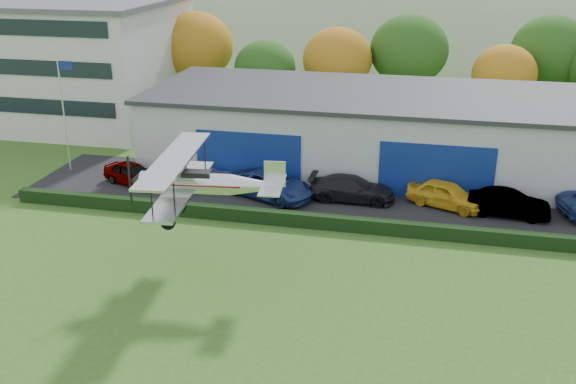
% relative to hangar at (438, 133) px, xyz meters
% --- Properties ---
extents(apron, '(48.00, 9.00, 0.05)m').
position_rel_hangar_xyz_m(apron, '(-2.00, -6.98, -2.63)').
color(apron, black).
rests_on(apron, ground).
extents(hedge, '(46.00, 0.60, 0.80)m').
position_rel_hangar_xyz_m(hedge, '(-2.00, -11.78, -2.26)').
color(hedge, black).
rests_on(hedge, ground).
extents(hangar, '(40.60, 12.60, 5.30)m').
position_rel_hangar_xyz_m(hangar, '(0.00, 0.00, 0.00)').
color(hangar, '#B2B7BC').
rests_on(hangar, ground).
extents(office_block, '(20.60, 15.60, 10.40)m').
position_rel_hangar_xyz_m(office_block, '(-33.00, 7.02, 2.56)').
color(office_block, silver).
rests_on(office_block, ground).
extents(flagpole, '(1.05, 0.10, 8.00)m').
position_rel_hangar_xyz_m(flagpole, '(-24.88, -5.98, 2.13)').
color(flagpole, silver).
rests_on(flagpole, ground).
extents(tree_belt, '(75.70, 13.22, 10.12)m').
position_rel_hangar_xyz_m(tree_belt, '(-4.15, 12.64, 2.95)').
color(tree_belt, '#3D2614').
rests_on(tree_belt, ground).
extents(distant_hills, '(430.00, 196.00, 56.00)m').
position_rel_hangar_xyz_m(distant_hills, '(-9.38, 112.02, -15.70)').
color(distant_hills, '#4C6642').
rests_on(distant_hills, ground).
extents(car_0, '(4.64, 3.28, 1.47)m').
position_rel_hangar_xyz_m(car_0, '(-19.48, -7.64, -1.87)').
color(car_0, gray).
rests_on(car_0, apron).
extents(car_1, '(4.56, 3.01, 1.42)m').
position_rel_hangar_xyz_m(car_1, '(-14.38, -7.63, -1.90)').
color(car_1, silver).
rests_on(car_1, apron).
extents(car_2, '(6.42, 4.84, 1.62)m').
position_rel_hangar_xyz_m(car_2, '(-10.07, -7.87, -1.80)').
color(car_2, navy).
rests_on(car_2, apron).
extents(car_3, '(5.30, 2.18, 1.53)m').
position_rel_hangar_xyz_m(car_3, '(-4.98, -7.29, -1.84)').
color(car_3, black).
rests_on(car_3, apron).
extents(car_4, '(5.08, 3.59, 1.60)m').
position_rel_hangar_xyz_m(car_4, '(0.70, -7.11, -1.80)').
color(car_4, gold).
rests_on(car_4, apron).
extents(car_5, '(4.81, 2.08, 1.54)m').
position_rel_hangar_xyz_m(car_5, '(4.29, -7.78, -1.84)').
color(car_5, gray).
rests_on(car_5, apron).
extents(biplane, '(7.45, 8.56, 3.19)m').
position_rel_hangar_xyz_m(biplane, '(-10.82, -18.30, 2.12)').
color(biplane, silver).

